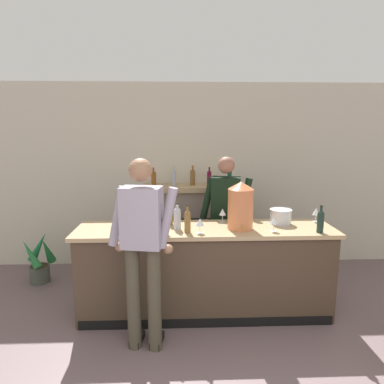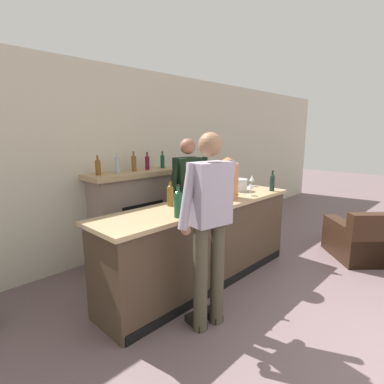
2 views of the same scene
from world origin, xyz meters
The scene contains 18 objects.
wall_back_panel centered at (0.00, 4.15, 1.38)m, with size 12.00×0.07×2.75m.
bar_counter centered at (-0.18, 2.60, 0.51)m, with size 2.83×0.67×1.01m.
fireplace_stone centered at (-0.27, 3.89, 0.65)m, with size 1.42×0.52×1.56m.
armchair_black centered at (1.98, 1.32, 0.26)m, with size 1.24×1.24×0.76m.
person_customer centered at (-0.80, 1.98, 1.02)m, with size 0.65×0.35×1.83m.
person_bartender centered at (0.12, 3.17, 0.97)m, with size 0.65×0.36×1.75m.
copper_dispenser centered at (0.20, 2.55, 1.27)m, with size 0.28×0.32×0.52m.
ice_bucket_steel centered at (0.69, 2.73, 1.10)m, with size 0.25×0.25×0.17m.
wine_bottle_burgundy_dark centered at (-0.57, 2.76, 1.14)m, with size 0.07×0.07×0.29m.
wine_bottle_riesling_slim centered at (-0.49, 2.55, 1.14)m, with size 0.08×0.08×0.29m.
wine_bottle_cabernet_heavy centered at (-0.83, 2.36, 1.16)m, with size 0.08×0.08×0.32m.
wine_bottle_chardonnay_pale centered at (-0.38, 2.43, 1.14)m, with size 0.07×0.07×0.30m.
wine_bottle_merlot_tall centered at (1.01, 2.38, 1.14)m, with size 0.07×0.07×0.29m.
wine_glass_by_dispenser centered at (0.53, 2.43, 1.13)m, with size 0.08×0.08×0.16m.
wine_glass_front_right centered at (0.04, 2.85, 1.12)m, with size 0.08×0.08×0.15m.
wine_glass_near_bucket centered at (-0.60, 2.36, 1.13)m, with size 0.07×0.07×0.17m.
wine_glass_back_row centered at (1.13, 2.79, 1.13)m, with size 0.08×0.08×0.17m.
wine_glass_front_left centered at (-0.25, 2.40, 1.13)m, with size 0.08×0.08×0.16m.
Camera 2 is at (-2.76, 0.30, 1.83)m, focal length 28.00 mm.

